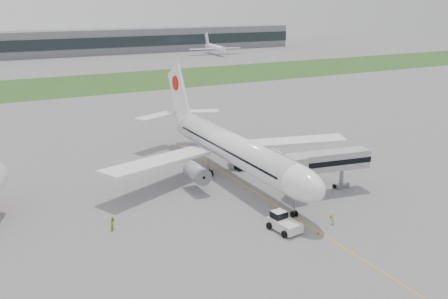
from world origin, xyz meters
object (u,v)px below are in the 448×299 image
jet_bridge (324,162)px  ground_crew_near (332,218)px  pushback_tug (283,222)px  airliner (229,146)px

jet_bridge → ground_crew_near: 13.13m
pushback_tug → jet_bridge: (13.90, 8.85, 3.98)m
ground_crew_near → pushback_tug: bearing=-36.2°
pushback_tug → ground_crew_near: bearing=-20.1°
pushback_tug → ground_crew_near: 7.47m
pushback_tug → jet_bridge: jet_bridge is taller
ground_crew_near → jet_bridge: bearing=-145.4°
airliner → ground_crew_near: 25.01m
airliner → jet_bridge: 17.06m
jet_bridge → pushback_tug: bearing=-138.4°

